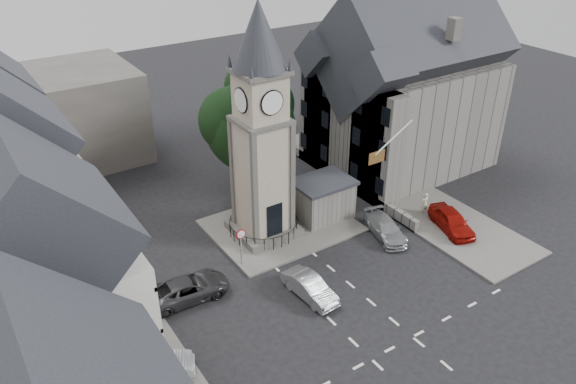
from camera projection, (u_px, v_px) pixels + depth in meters
ground at (331, 293)px, 34.48m from camera, size 120.00×120.00×0.00m
pavement_west at (99, 313)px, 32.82m from camera, size 6.00×30.00×0.14m
pavement_east at (389, 187)px, 46.00m from camera, size 6.00×26.00×0.14m
central_island at (281, 226)px, 40.97m from camera, size 10.00×8.00×0.16m
road_markings at (392, 348)px, 30.48m from camera, size 20.00×8.00×0.01m
clock_tower at (261, 128)px, 36.29m from camera, size 4.86×4.86×16.25m
stone_shelter at (322, 199)px, 41.46m from camera, size 4.30×3.30×3.08m
town_tree at (250, 115)px, 41.45m from camera, size 7.20×7.20×10.80m
warning_sign_post at (241, 240)px, 35.90m from camera, size 0.70×0.19×2.85m
terrace_cream at (10, 219)px, 29.63m from camera, size 8.10×7.60×12.80m
terrace_tudor at (48, 310)px, 24.01m from camera, size 8.10×7.60×12.00m
backdrop_west at (17, 126)px, 47.11m from camera, size 20.00×10.00×8.00m
east_building at (403, 97)px, 46.85m from camera, size 14.40×11.40×12.60m
east_boundary_wall at (347, 183)px, 45.93m from camera, size 0.40×16.00×0.90m
flagpole at (394, 137)px, 37.77m from camera, size 3.68×0.10×2.74m
car_west_silver at (154, 366)px, 28.49m from camera, size 4.34×2.96×1.35m
car_west_grey at (188, 289)px, 33.75m from camera, size 5.18×2.56×1.41m
car_island_silver at (310, 288)px, 33.91m from camera, size 1.72×4.13×1.33m
car_island_east at (386, 229)px, 39.62m from camera, size 2.91×4.71×1.28m
car_east_red at (452, 221)px, 40.26m from camera, size 3.04×4.78×1.52m
pedestrian at (425, 203)px, 42.16m from camera, size 0.67×0.47×1.77m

